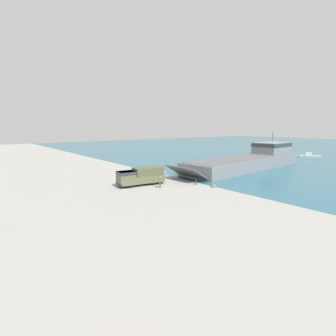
# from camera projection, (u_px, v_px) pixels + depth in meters

# --- Properties ---
(ground_plane) EXTENTS (240.00, 240.00, 0.00)m
(ground_plane) POSITION_uv_depth(u_px,v_px,m) (154.00, 179.00, 46.68)
(ground_plane) COLOR gray
(landing_craft) EXTENTS (10.61, 38.86, 7.72)m
(landing_craft) POSITION_uv_depth(u_px,v_px,m) (252.00, 159.00, 60.04)
(landing_craft) COLOR gray
(landing_craft) RESTS_ON ground_plane
(military_truck) EXTENTS (3.34, 7.87, 2.78)m
(military_truck) POSITION_uv_depth(u_px,v_px,m) (141.00, 176.00, 41.78)
(military_truck) COLOR #566042
(military_truck) RESTS_ON ground_plane
(soldier_on_ramp) EXTENTS (0.42, 0.50, 1.82)m
(soldier_on_ramp) POSITION_uv_depth(u_px,v_px,m) (160.00, 181.00, 40.00)
(soldier_on_ramp) COLOR #566042
(soldier_on_ramp) RESTS_ON ground_plane
(moored_boat_a) EXTENTS (6.26, 4.66, 1.49)m
(moored_boat_a) POSITION_uv_depth(u_px,v_px,m) (310.00, 156.00, 77.87)
(moored_boat_a) COLOR #B7BABF
(moored_boat_a) RESTS_ON ground_plane
(mooring_bollard) EXTENTS (0.25, 0.25, 0.84)m
(mooring_bollard) POSITION_uv_depth(u_px,v_px,m) (196.00, 182.00, 42.27)
(mooring_bollard) COLOR #333338
(mooring_bollard) RESTS_ON ground_plane
(shoreline_rock_a) EXTENTS (1.25, 1.25, 1.25)m
(shoreline_rock_a) POSITION_uv_depth(u_px,v_px,m) (163.00, 173.00, 52.60)
(shoreline_rock_a) COLOR gray
(shoreline_rock_a) RESTS_ON ground_plane
(shoreline_rock_b) EXTENTS (0.79, 0.79, 0.79)m
(shoreline_rock_b) POSITION_uv_depth(u_px,v_px,m) (157.00, 171.00, 54.86)
(shoreline_rock_b) COLOR gray
(shoreline_rock_b) RESTS_ON ground_plane
(shoreline_rock_c) EXTENTS (0.96, 0.96, 0.96)m
(shoreline_rock_c) POSITION_uv_depth(u_px,v_px,m) (213.00, 187.00, 40.65)
(shoreline_rock_c) COLOR #66605B
(shoreline_rock_c) RESTS_ON ground_plane
(shoreline_rock_d) EXTENTS (1.08, 1.08, 1.08)m
(shoreline_rock_d) POSITION_uv_depth(u_px,v_px,m) (149.00, 172.00, 53.67)
(shoreline_rock_d) COLOR gray
(shoreline_rock_d) RESTS_ON ground_plane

